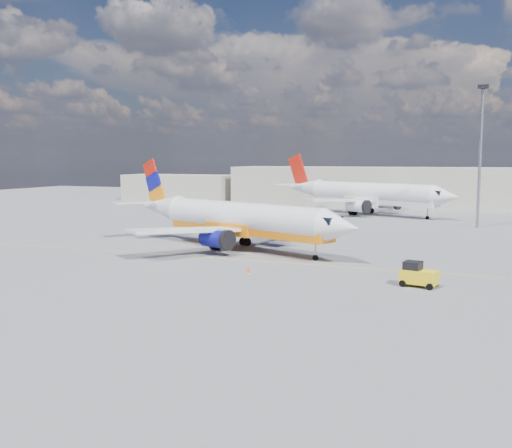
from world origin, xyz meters
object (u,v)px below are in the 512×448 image
(main_jet, at_px, (236,219))
(second_jet, at_px, (366,194))
(traffic_cone, at_px, (249,270))
(gse_tug, at_px, (418,275))

(main_jet, xyz_separation_m, second_jet, (6.35, 43.54, 0.32))
(main_jet, xyz_separation_m, traffic_cone, (6.26, -12.13, -2.99))
(main_jet, height_order, gse_tug, main_jet)
(gse_tug, bearing_deg, second_jet, 116.65)
(main_jet, bearing_deg, traffic_cone, -40.88)
(main_jet, distance_m, gse_tug, 23.76)
(second_jet, relative_size, traffic_cone, 58.61)
(gse_tug, bearing_deg, traffic_cone, -167.47)
(second_jet, xyz_separation_m, gse_tug, (13.93, -55.68, -2.69))
(gse_tug, bearing_deg, main_jet, 161.69)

